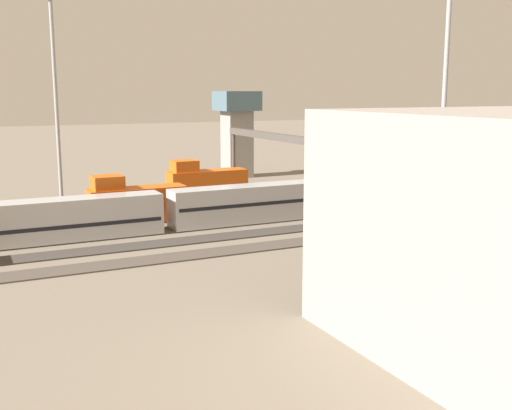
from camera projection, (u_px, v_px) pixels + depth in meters
ground_plane at (241, 218)px, 66.99m from camera, size 400.00×400.00×0.00m
track_bed_0 at (200, 200)px, 78.04m from camera, size 140.00×2.80×0.12m
track_bed_1 at (214, 206)px, 73.62m from camera, size 140.00×2.80×0.12m
track_bed_2 at (231, 213)px, 69.20m from camera, size 140.00×2.80×0.12m
track_bed_3 at (251, 222)px, 64.77m from camera, size 140.00×2.80×0.12m
track_bed_4 at (273, 231)px, 60.35m from camera, size 140.00×2.80×0.12m
track_bed_5 at (298, 242)px, 55.92m from camera, size 140.00×2.80×0.12m
train_on_track_2 at (135, 202)px, 64.14m from camera, size 10.00×3.00×5.00m
train_on_track_3 at (275, 201)px, 65.66m from camera, size 119.80×3.06×3.80m
train_on_track_0 at (205, 183)px, 78.01m from camera, size 10.00×3.00×5.00m
train_on_track_1 at (431, 173)px, 87.39m from camera, size 10.00×3.00×5.00m
light_mast_0 at (54, 66)px, 70.38m from camera, size 2.80×0.70×25.38m
light_mast_1 at (449, 17)px, 56.11m from camera, size 2.80×0.70×32.38m
signal_gantry at (287, 146)px, 68.06m from camera, size 0.70×30.00×8.80m
control_tower at (237, 127)px, 97.89m from camera, size 6.00×6.00×13.50m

